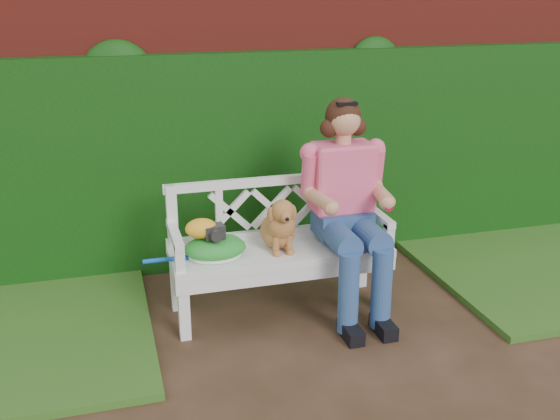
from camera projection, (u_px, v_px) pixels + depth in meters
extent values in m
plane|color=#322113|center=(344.00, 362.00, 4.01)|extent=(60.00, 60.00, 0.00)
cube|color=maroon|center=(265.00, 123.00, 5.37)|extent=(10.00, 0.30, 2.20)
cube|color=#144910|center=(272.00, 159.00, 5.25)|extent=(10.00, 0.18, 1.70)
cube|color=#242424|center=(214.00, 231.00, 4.25)|extent=(0.14, 0.11, 0.09)
ellipsoid|color=orange|center=(201.00, 228.00, 4.25)|extent=(0.25, 0.22, 0.13)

